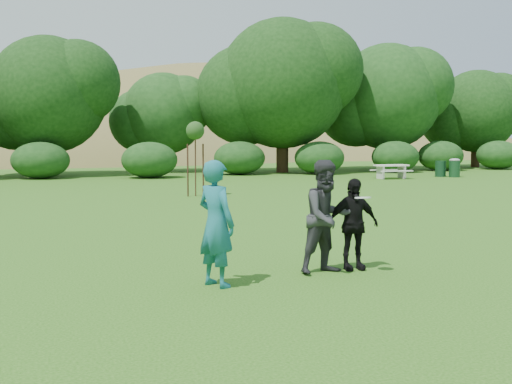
{
  "coord_description": "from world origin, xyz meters",
  "views": [
    {
      "loc": [
        -4.28,
        -9.96,
        2.29
      ],
      "look_at": [
        0.0,
        3.0,
        1.1
      ],
      "focal_mm": 45.0,
      "sensor_mm": 36.0,
      "label": 1
    }
  ],
  "objects_px": {
    "picnic_table": "(391,169)",
    "sapling": "(195,133)",
    "trash_can_near": "(440,169)",
    "player_black": "(353,224)",
    "player_grey": "(327,217)",
    "player_teal": "(216,223)",
    "trash_can_lidded": "(455,167)"
  },
  "relations": [
    {
      "from": "picnic_table",
      "to": "sapling",
      "type": "bearing_deg",
      "value": -151.81
    },
    {
      "from": "trash_can_near",
      "to": "picnic_table",
      "type": "bearing_deg",
      "value": -170.15
    },
    {
      "from": "player_black",
      "to": "sapling",
      "type": "bearing_deg",
      "value": 91.3
    },
    {
      "from": "player_black",
      "to": "picnic_table",
      "type": "height_order",
      "value": "player_black"
    },
    {
      "from": "player_grey",
      "to": "trash_can_near",
      "type": "height_order",
      "value": "player_grey"
    },
    {
      "from": "trash_can_near",
      "to": "sapling",
      "type": "bearing_deg",
      "value": -155.51
    },
    {
      "from": "trash_can_near",
      "to": "player_grey",
      "type": "bearing_deg",
      "value": -128.14
    },
    {
      "from": "player_teal",
      "to": "picnic_table",
      "type": "bearing_deg",
      "value": -63.96
    },
    {
      "from": "trash_can_near",
      "to": "sapling",
      "type": "height_order",
      "value": "sapling"
    },
    {
      "from": "player_grey",
      "to": "trash_can_lidded",
      "type": "relative_size",
      "value": 1.81
    },
    {
      "from": "player_grey",
      "to": "trash_can_lidded",
      "type": "xyz_separation_m",
      "value": [
        17.32,
        20.82,
        -0.41
      ]
    },
    {
      "from": "sapling",
      "to": "trash_can_lidded",
      "type": "bearing_deg",
      "value": 22.14
    },
    {
      "from": "player_black",
      "to": "sapling",
      "type": "height_order",
      "value": "sapling"
    },
    {
      "from": "picnic_table",
      "to": "trash_can_near",
      "type": "bearing_deg",
      "value": 9.85
    },
    {
      "from": "player_grey",
      "to": "sapling",
      "type": "distance_m",
      "value": 14.29
    },
    {
      "from": "trash_can_near",
      "to": "sapling",
      "type": "xyz_separation_m",
      "value": [
        -15.78,
        -7.19,
        1.97
      ]
    },
    {
      "from": "player_grey",
      "to": "sapling",
      "type": "bearing_deg",
      "value": 74.42
    },
    {
      "from": "sapling",
      "to": "picnic_table",
      "type": "bearing_deg",
      "value": 28.19
    },
    {
      "from": "player_teal",
      "to": "trash_can_lidded",
      "type": "height_order",
      "value": "player_teal"
    },
    {
      "from": "player_black",
      "to": "trash_can_near",
      "type": "xyz_separation_m",
      "value": [
        16.24,
        21.25,
        -0.34
      ]
    },
    {
      "from": "player_grey",
      "to": "picnic_table",
      "type": "height_order",
      "value": "player_grey"
    },
    {
      "from": "trash_can_near",
      "to": "picnic_table",
      "type": "distance_m",
      "value": 3.55
    },
    {
      "from": "player_teal",
      "to": "trash_can_near",
      "type": "relative_size",
      "value": 2.15
    },
    {
      "from": "player_teal",
      "to": "trash_can_near",
      "type": "xyz_separation_m",
      "value": [
        18.77,
        21.7,
        -0.52
      ]
    },
    {
      "from": "sapling",
      "to": "picnic_table",
      "type": "height_order",
      "value": "sapling"
    },
    {
      "from": "player_teal",
      "to": "player_black",
      "type": "xyz_separation_m",
      "value": [
        2.54,
        0.45,
        -0.18
      ]
    },
    {
      "from": "player_black",
      "to": "trash_can_near",
      "type": "height_order",
      "value": "player_black"
    },
    {
      "from": "player_grey",
      "to": "player_black",
      "type": "bearing_deg",
      "value": 0.7
    },
    {
      "from": "player_black",
      "to": "sapling",
      "type": "distance_m",
      "value": 14.16
    },
    {
      "from": "trash_can_near",
      "to": "trash_can_lidded",
      "type": "relative_size",
      "value": 0.86
    },
    {
      "from": "player_grey",
      "to": "sapling",
      "type": "height_order",
      "value": "sapling"
    },
    {
      "from": "trash_can_near",
      "to": "sapling",
      "type": "relative_size",
      "value": 0.32
    }
  ]
}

